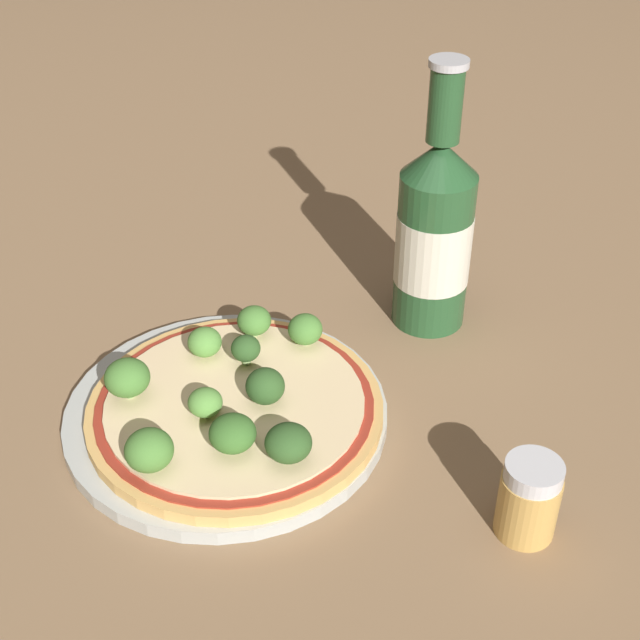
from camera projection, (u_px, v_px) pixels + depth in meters
The scene contains 15 objects.
ground_plane at pixel (242, 410), 0.72m from camera, with size 3.00×3.00×0.00m, color #846647.
plate at pixel (231, 416), 0.71m from camera, with size 0.26×0.26×0.01m.
pizza at pixel (235, 407), 0.70m from camera, with size 0.23×0.23×0.01m.
broccoli_floret_0 at pixel (205, 403), 0.67m from camera, with size 0.03×0.03×0.02m.
broccoli_floret_1 at pixel (149, 450), 0.63m from camera, with size 0.04×0.04×0.03m.
broccoli_floret_2 at pixel (233, 433), 0.64m from camera, with size 0.03×0.03×0.03m.
broccoli_floret_3 at pixel (254, 321), 0.76m from camera, with size 0.03×0.03×0.03m.
broccoli_floret_4 at pixel (288, 443), 0.63m from camera, with size 0.03×0.03×0.03m.
broccoli_floret_5 at pixel (205, 342), 0.73m from camera, with size 0.03×0.03×0.03m.
broccoli_floret_6 at pixel (246, 349), 0.72m from camera, with size 0.02×0.02×0.03m.
broccoli_floret_7 at pixel (127, 378), 0.69m from camera, with size 0.04×0.04×0.03m.
broccoli_floret_8 at pixel (269, 384), 0.69m from camera, with size 0.03×0.03×0.03m.
broccoli_floret_9 at pixel (306, 330), 0.75m from camera, with size 0.03×0.03×0.03m.
beer_bottle at pixel (434, 232), 0.78m from camera, with size 0.07×0.07×0.25m.
pepper_shaker at pixel (529, 499), 0.60m from camera, with size 0.04×0.04×0.06m.
Camera 1 is at (-0.36, -0.42, 0.48)m, focal length 50.00 mm.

